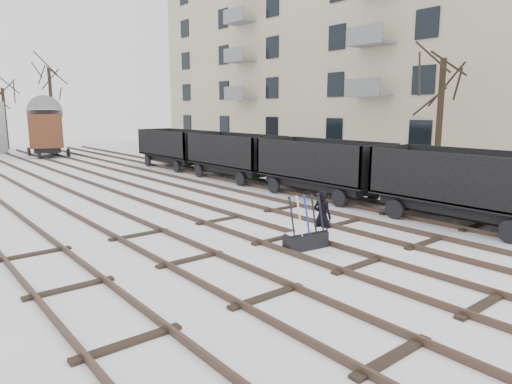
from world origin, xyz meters
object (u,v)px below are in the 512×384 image
Objects in this scene: ground_frame at (306,239)px; box_van_wagon at (47,129)px; worker at (322,217)px; freight_wagon_a at (465,197)px.

ground_frame is 30.85m from box_van_wagon.
worker is at bearing 14.71° from ground_frame.
box_van_wagon is (-4.45, 32.20, 1.27)m from freight_wagon_a.
freight_wagon_a is at bearing -6.43° from ground_frame.
ground_frame is 6.21m from freight_wagon_a.
box_van_wagon reaches higher than freight_wagon_a.
ground_frame is 0.27× the size of box_van_wagon.
ground_frame is 0.96× the size of worker.
box_van_wagon reaches higher than ground_frame.
box_van_wagon is (0.81, 30.65, 1.43)m from worker.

